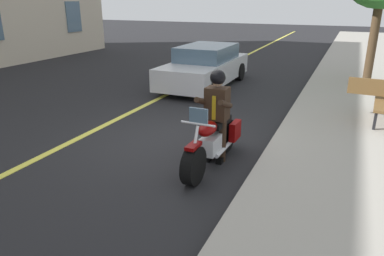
% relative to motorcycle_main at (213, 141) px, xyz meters
% --- Properties ---
extents(ground_plane, '(80.00, 80.00, 0.00)m').
position_rel_motorcycle_main_xyz_m(ground_plane, '(-0.67, -1.18, -0.45)').
color(ground_plane, black).
extents(lane_center_stripe, '(60.00, 0.16, 0.01)m').
position_rel_motorcycle_main_xyz_m(lane_center_stripe, '(-0.67, -3.18, -0.45)').
color(lane_center_stripe, '#E5DB4C').
rests_on(lane_center_stripe, ground_plane).
extents(motorcycle_main, '(2.21, 0.60, 1.26)m').
position_rel_motorcycle_main_xyz_m(motorcycle_main, '(0.00, 0.00, 0.00)').
color(motorcycle_main, black).
rests_on(motorcycle_main, ground_plane).
extents(rider_main, '(0.62, 0.55, 1.74)m').
position_rel_motorcycle_main_xyz_m(rider_main, '(-0.19, 0.00, 0.58)').
color(rider_main, black).
rests_on(rider_main, ground_plane).
extents(car_silver, '(4.60, 1.92, 1.40)m').
position_rel_motorcycle_main_xyz_m(car_silver, '(-6.00, -2.53, 0.24)').
color(car_silver, silver).
rests_on(car_silver, ground_plane).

